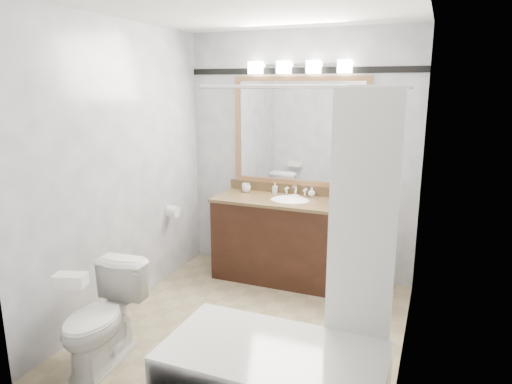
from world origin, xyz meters
TOP-DOWN VIEW (x-y plane):
  - room at (0.00, 0.00)m, footprint 2.42×2.62m
  - vanity at (0.00, 1.02)m, footprint 1.53×0.58m
  - mirror at (0.00, 1.28)m, footprint 1.40×0.04m
  - vanity_light_bar at (0.00, 1.23)m, footprint 1.02×0.14m
  - accent_stripe at (0.00, 1.29)m, footprint 2.40×0.01m
  - bathtub at (0.55, -0.90)m, footprint 1.30×0.75m
  - tp_roll at (-1.14, 0.66)m, footprint 0.11×0.12m
  - toilet at (-0.78, -0.87)m, footprint 0.44×0.72m
  - tissue_box at (-0.78, -1.12)m, footprint 0.22×0.17m
  - coffee_maker at (0.55, 1.01)m, footprint 0.19×0.24m
  - cup_left at (-0.53, 1.16)m, footprint 0.12×0.12m
  - cup_right at (-0.57, 1.23)m, footprint 0.11×0.11m
  - soap_bottle_a at (-0.23, 1.23)m, footprint 0.06×0.06m
  - soap_bottle_b at (0.17, 1.22)m, footprint 0.10×0.10m
  - soap_bar at (0.02, 1.13)m, footprint 0.09×0.08m

SIDE VIEW (x-z plane):
  - bathtub at x=0.55m, z-range -0.70..1.26m
  - toilet at x=-0.78m, z-range 0.00..0.71m
  - vanity at x=0.00m, z-range -0.04..0.93m
  - tp_roll at x=-1.14m, z-range 0.64..0.76m
  - tissue_box at x=-0.78m, z-range 0.71..0.79m
  - soap_bar at x=0.02m, z-range 0.85..0.88m
  - cup_left at x=-0.53m, z-range 0.85..0.92m
  - cup_right at x=-0.57m, z-range 0.85..0.93m
  - soap_bottle_b at x=0.17m, z-range 0.85..0.95m
  - soap_bottle_a at x=-0.23m, z-range 0.85..0.96m
  - coffee_maker at x=0.55m, z-range 0.86..1.23m
  - room at x=0.00m, z-range -0.01..2.51m
  - mirror at x=0.00m, z-range 0.95..2.05m
  - accent_stripe at x=0.00m, z-range 2.07..2.13m
  - vanity_light_bar at x=0.00m, z-range 2.07..2.19m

